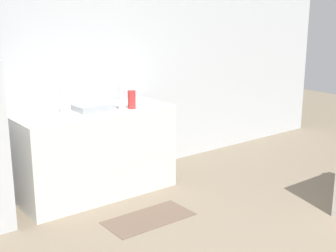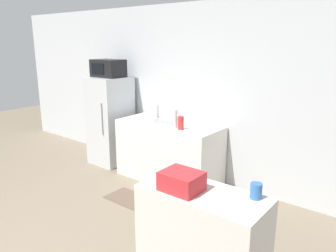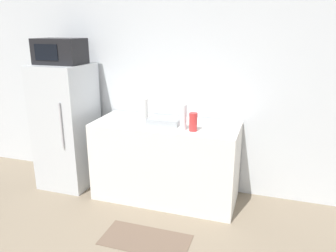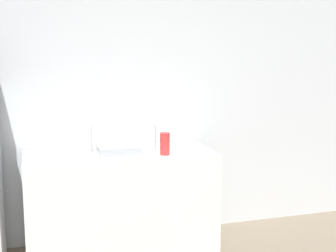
{
  "view_description": "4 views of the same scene",
  "coord_description": "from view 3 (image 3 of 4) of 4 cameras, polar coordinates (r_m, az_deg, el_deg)",
  "views": [
    {
      "loc": [
        -2.09,
        -1.16,
        1.91
      ],
      "look_at": [
        0.36,
        2.04,
        0.87
      ],
      "focal_mm": 50.0,
      "sensor_mm": 36.0,
      "label": 1
    },
    {
      "loc": [
        2.99,
        -0.74,
        2.06
      ],
      "look_at": [
        0.54,
        2.37,
        1.03
      ],
      "focal_mm": 35.0,
      "sensor_mm": 36.0,
      "label": 2
    },
    {
      "loc": [
        1.18,
        -0.3,
        1.9
      ],
      "look_at": [
        0.32,
        2.33,
        1.05
      ],
      "focal_mm": 35.0,
      "sensor_mm": 36.0,
      "label": 3
    },
    {
      "loc": [
        -0.62,
        -0.89,
        1.76
      ],
      "look_at": [
        0.32,
        2.26,
        1.22
      ],
      "focal_mm": 50.0,
      "sensor_mm": 36.0,
      "label": 4
    }
  ],
  "objects": [
    {
      "name": "wall_back",
      "position": [
        3.86,
        0.01,
        8.08
      ],
      "size": [
        8.0,
        0.06,
        2.6
      ],
      "primitive_type": "cube",
      "color": "silver",
      "rests_on": "ground_plane"
    },
    {
      "name": "refrigerator",
      "position": [
        4.15,
        -17.16,
        0.02
      ],
      "size": [
        0.59,
        0.65,
        1.48
      ],
      "color": "silver",
      "rests_on": "ground_plane"
    },
    {
      "name": "microwave",
      "position": [
        3.99,
        -18.29,
        12.25
      ],
      "size": [
        0.53,
        0.35,
        0.29
      ],
      "color": "black",
      "rests_on": "refrigerator"
    },
    {
      "name": "counter",
      "position": [
        3.71,
        -0.36,
        -6.09
      ],
      "size": [
        1.59,
        0.67,
        0.89
      ],
      "primitive_type": "cube",
      "color": "silver",
      "rests_on": "ground_plane"
    },
    {
      "name": "sink_basin",
      "position": [
        3.55,
        -0.55,
        0.96
      ],
      "size": [
        0.35,
        0.26,
        0.06
      ],
      "primitive_type": "cube",
      "color": "#9EA3A8",
      "rests_on": "counter"
    },
    {
      "name": "bottle_tall",
      "position": [
        3.31,
        2.67,
        1.55
      ],
      "size": [
        0.07,
        0.07,
        0.26
      ],
      "primitive_type": "cylinder",
      "color": "silver",
      "rests_on": "counter"
    },
    {
      "name": "bottle_short",
      "position": [
        3.28,
        4.42,
        0.71
      ],
      "size": [
        0.08,
        0.08,
        0.19
      ],
      "primitive_type": "cylinder",
      "color": "red",
      "rests_on": "counter"
    },
    {
      "name": "paper_towel_roll",
      "position": [
        3.66,
        -4.32,
        2.91
      ],
      "size": [
        0.1,
        0.1,
        0.25
      ],
      "primitive_type": "cylinder",
      "color": "white",
      "rests_on": "counter"
    },
    {
      "name": "kitchen_rug",
      "position": [
        3.22,
        -3.92,
        -19.13
      ],
      "size": [
        0.82,
        0.4,
        0.01
      ],
      "primitive_type": "cube",
      "color": "brown",
      "rests_on": "ground_plane"
    }
  ]
}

